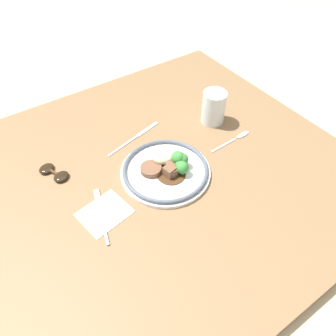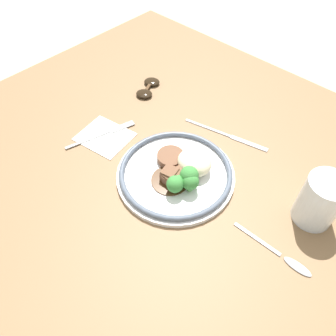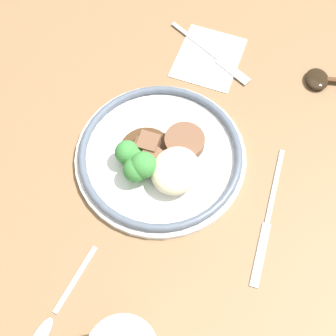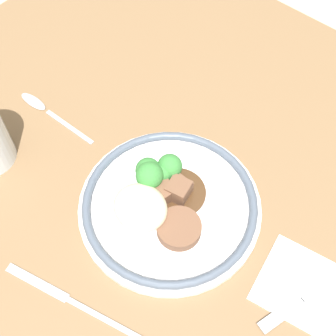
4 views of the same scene
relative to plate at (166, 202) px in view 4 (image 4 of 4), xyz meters
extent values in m
plane|color=tan|center=(-0.04, 0.02, -0.06)|extent=(8.00, 8.00, 0.00)
cube|color=brown|center=(-0.04, 0.02, -0.04)|extent=(1.15, 1.02, 0.04)
cube|color=white|center=(-0.22, -0.03, -0.02)|extent=(0.14, 0.12, 0.00)
cylinder|color=white|center=(-0.01, 0.00, -0.01)|extent=(0.26, 0.26, 0.01)
torus|color=#4C5666|center=(-0.01, 0.00, 0.00)|extent=(0.25, 0.25, 0.01)
ellipsoid|color=beige|center=(0.02, 0.04, 0.02)|extent=(0.08, 0.07, 0.04)
cylinder|color=brown|center=(-0.04, 0.02, 0.00)|extent=(0.06, 0.06, 0.02)
cylinder|color=#472D19|center=(0.00, -0.03, 0.00)|extent=(0.08, 0.08, 0.00)
cube|color=brown|center=(0.00, -0.02, 0.01)|extent=(0.04, 0.04, 0.03)
cube|color=brown|center=(0.00, -0.03, 0.01)|extent=(0.03, 0.03, 0.03)
cube|color=brown|center=(0.00, -0.03, 0.00)|extent=(0.02, 0.02, 0.02)
cube|color=brown|center=(0.01, -0.01, 0.01)|extent=(0.03, 0.03, 0.03)
cube|color=brown|center=(0.00, -0.03, 0.01)|extent=(0.03, 0.03, 0.03)
cylinder|color=#669E51|center=(0.04, -0.01, 0.00)|extent=(0.01, 0.01, 0.02)
sphere|color=#387F38|center=(0.04, -0.01, 0.03)|extent=(0.04, 0.04, 0.04)
cylinder|color=#669E51|center=(0.04, -0.01, 0.00)|extent=(0.01, 0.01, 0.01)
sphere|color=#387F38|center=(0.04, -0.01, 0.02)|extent=(0.04, 0.04, 0.04)
cylinder|color=#669E51|center=(0.03, -0.03, 0.00)|extent=(0.01, 0.01, 0.01)
sphere|color=#387F38|center=(0.03, -0.03, 0.02)|extent=(0.03, 0.03, 0.03)
cylinder|color=#669E51|center=(0.03, -0.04, 0.00)|extent=(0.01, 0.01, 0.01)
sphere|color=#387F38|center=(0.03, -0.04, 0.02)|extent=(0.04, 0.04, 0.04)
cube|color=#ADADB2|center=(-0.24, -0.07, -0.01)|extent=(0.04, 0.11, 0.00)
cube|color=#ADADB2|center=(-0.21, 0.02, -0.01)|extent=(0.03, 0.07, 0.00)
cube|color=#ADADB2|center=(-0.05, 0.17, -0.02)|extent=(0.13, 0.04, 0.00)
cube|color=#ADADB2|center=(0.06, 0.19, -0.02)|extent=(0.09, 0.03, 0.00)
cube|color=#ADADB2|center=(0.21, -0.01, -0.02)|extent=(0.10, 0.01, 0.00)
ellipsoid|color=#ADADB2|center=(0.30, -0.01, -0.02)|extent=(0.05, 0.02, 0.01)
camera|label=1|loc=(-0.36, -0.53, 0.69)|focal=35.00mm
camera|label=2|loc=(0.29, -0.34, 0.55)|focal=35.00mm
camera|label=3|loc=(0.28, 0.17, 0.62)|focal=50.00mm
camera|label=4|loc=(-0.20, 0.23, 0.58)|focal=50.00mm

